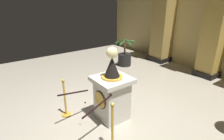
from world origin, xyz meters
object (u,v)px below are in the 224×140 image
(stanchion_far, at_px, (112,133))
(potted_palm_left, at_px, (125,57))
(pedestal_clock, at_px, (112,93))
(stanchion_near, at_px, (65,103))

(stanchion_far, relative_size, potted_palm_left, 0.82)
(stanchion_far, bearing_deg, pedestal_clock, 144.78)
(stanchion_near, xyz_separation_m, potted_palm_left, (-2.04, 3.60, 0.01))
(stanchion_far, bearing_deg, potted_palm_left, 137.76)
(stanchion_near, relative_size, stanchion_far, 0.98)
(pedestal_clock, distance_m, potted_palm_left, 3.91)
(pedestal_clock, distance_m, stanchion_far, 1.07)
(stanchion_near, height_order, stanchion_far, stanchion_far)
(stanchion_near, distance_m, stanchion_far, 1.62)
(stanchion_far, bearing_deg, stanchion_near, -169.18)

